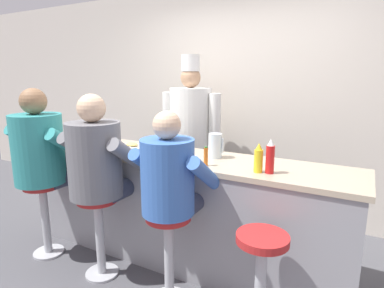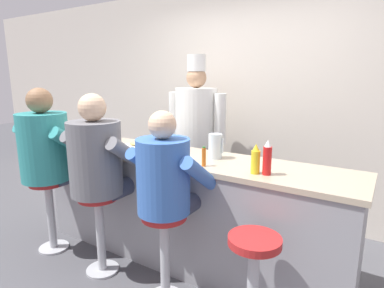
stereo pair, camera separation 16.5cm
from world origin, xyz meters
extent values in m
plane|color=#4C4C51|center=(0.00, 0.00, 0.00)|extent=(20.00, 20.00, 0.00)
cube|color=beige|center=(0.00, 1.65, 1.35)|extent=(10.00, 0.06, 2.70)
cube|color=gray|center=(0.00, 0.31, 0.47)|extent=(2.86, 0.60, 0.94)
cube|color=tan|center=(0.00, 0.31, 0.96)|extent=(2.92, 0.63, 0.04)
cylinder|color=red|center=(0.80, 0.17, 1.08)|extent=(0.06, 0.06, 0.20)
cone|color=white|center=(0.80, 0.17, 1.20)|extent=(0.05, 0.05, 0.05)
cylinder|color=yellow|center=(0.72, 0.16, 1.06)|extent=(0.06, 0.06, 0.16)
cone|color=yellow|center=(0.72, 0.16, 1.17)|extent=(0.05, 0.05, 0.05)
cylinder|color=orange|center=(0.32, 0.12, 1.05)|extent=(0.03, 0.03, 0.14)
cylinder|color=#287F2D|center=(0.32, 0.12, 1.13)|extent=(0.02, 0.02, 0.01)
cylinder|color=silver|center=(0.28, 0.38, 1.08)|extent=(0.11, 0.11, 0.21)
cube|color=silver|center=(0.35, 0.38, 1.09)|extent=(0.01, 0.01, 0.12)
cylinder|color=white|center=(-0.57, 0.34, 0.99)|extent=(0.27, 0.27, 0.02)
ellipsoid|color=#E0BC60|center=(-0.57, 0.34, 1.01)|extent=(0.12, 0.10, 0.03)
cylinder|color=white|center=(-0.48, 0.09, 1.01)|extent=(0.16, 0.16, 0.06)
cylinder|color=white|center=(-0.10, 0.10, 1.02)|extent=(0.09, 0.09, 0.09)
torus|color=white|center=(-0.04, 0.10, 1.03)|extent=(0.06, 0.02, 0.06)
cylinder|color=#B2B5BA|center=(-1.16, -0.23, 0.01)|extent=(0.28, 0.28, 0.02)
cylinder|color=#B2B5BA|center=(-1.16, -0.23, 0.35)|extent=(0.07, 0.07, 0.67)
cylinder|color=red|center=(-1.16, -0.23, 0.68)|extent=(0.33, 0.33, 0.05)
cylinder|color=#33384C|center=(-1.27, -0.01, 0.73)|extent=(0.16, 0.44, 0.16)
cylinder|color=#33384C|center=(-1.05, -0.01, 0.73)|extent=(0.16, 0.44, 0.16)
cylinder|color=teal|center=(-1.16, -0.23, 1.02)|extent=(0.44, 0.44, 0.62)
cylinder|color=teal|center=(-1.44, -0.11, 1.05)|extent=(0.11, 0.47, 0.38)
cylinder|color=teal|center=(-0.88, -0.11, 1.05)|extent=(0.11, 0.47, 0.38)
sphere|color=#8C6647|center=(-1.16, -0.23, 1.44)|extent=(0.23, 0.23, 0.23)
cylinder|color=#B2B5BA|center=(-0.48, -0.23, 0.01)|extent=(0.28, 0.28, 0.02)
cylinder|color=#B2B5BA|center=(-0.48, -0.23, 0.35)|extent=(0.07, 0.07, 0.67)
cylinder|color=red|center=(-0.48, -0.23, 0.68)|extent=(0.33, 0.33, 0.05)
cylinder|color=#33384C|center=(-0.58, -0.02, 0.73)|extent=(0.16, 0.42, 0.16)
cylinder|color=#33384C|center=(-0.37, -0.02, 0.73)|extent=(0.16, 0.42, 0.16)
cylinder|color=slate|center=(-0.48, -0.23, 1.01)|extent=(0.42, 0.42, 0.60)
cylinder|color=slate|center=(-0.74, -0.11, 1.04)|extent=(0.11, 0.45, 0.36)
cylinder|color=slate|center=(-0.21, -0.11, 1.04)|extent=(0.11, 0.45, 0.36)
sphere|color=#DBB28E|center=(-0.48, -0.23, 1.41)|extent=(0.22, 0.22, 0.22)
cylinder|color=#B2B5BA|center=(0.20, -0.23, 0.35)|extent=(0.07, 0.07, 0.67)
cylinder|color=red|center=(0.20, -0.23, 0.68)|extent=(0.33, 0.33, 0.05)
cylinder|color=#33384C|center=(0.11, -0.05, 0.72)|extent=(0.14, 0.37, 0.14)
cylinder|color=#33384C|center=(0.30, -0.05, 0.72)|extent=(0.14, 0.37, 0.14)
cylinder|color=#3866B7|center=(0.20, -0.23, 0.97)|extent=(0.37, 0.37, 0.53)
cylinder|color=#3866B7|center=(-0.03, -0.13, 1.00)|extent=(0.10, 0.40, 0.32)
cylinder|color=#3866B7|center=(0.44, -0.13, 1.00)|extent=(0.10, 0.40, 0.32)
sphere|color=#DBB28E|center=(0.20, -0.23, 1.33)|extent=(0.19, 0.19, 0.19)
cylinder|color=red|center=(0.89, -0.23, 0.68)|extent=(0.33, 0.33, 0.05)
cube|color=#232328|center=(-0.39, 1.17, 0.43)|extent=(0.36, 0.20, 0.87)
cube|color=white|center=(-0.39, 1.11, 0.61)|extent=(0.33, 0.02, 0.52)
cylinder|color=white|center=(-0.39, 1.17, 1.19)|extent=(0.47, 0.47, 0.65)
sphere|color=tan|center=(-0.39, 1.17, 1.63)|extent=(0.22, 0.22, 0.22)
cylinder|color=white|center=(-0.39, 1.17, 1.79)|extent=(0.20, 0.20, 0.18)
cylinder|color=white|center=(-0.69, 1.17, 1.19)|extent=(0.13, 0.13, 0.55)
cylinder|color=white|center=(-0.09, 1.17, 1.19)|extent=(0.13, 0.13, 0.55)
camera|label=1|loc=(1.37, -2.01, 1.66)|focal=30.00mm
camera|label=2|loc=(1.51, -1.92, 1.66)|focal=30.00mm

